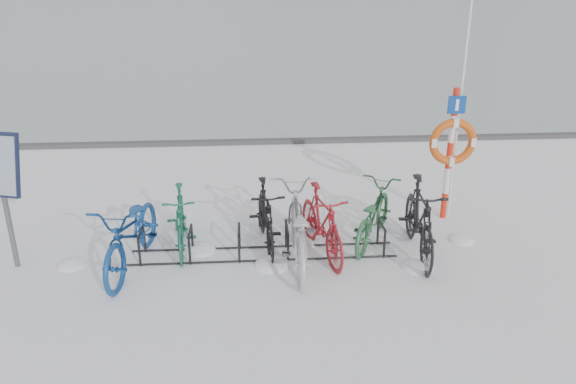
% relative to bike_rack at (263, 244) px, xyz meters
% --- Properties ---
extents(ground, '(900.00, 900.00, 0.00)m').
position_rel_bike_rack_xyz_m(ground, '(0.00, 0.00, -0.18)').
color(ground, white).
rests_on(ground, ground).
extents(quay_edge, '(400.00, 0.25, 0.10)m').
position_rel_bike_rack_xyz_m(quay_edge, '(0.00, 5.90, -0.13)').
color(quay_edge, '#3F3F42').
rests_on(quay_edge, ground).
extents(bike_rack, '(4.00, 0.48, 0.46)m').
position_rel_bike_rack_xyz_m(bike_rack, '(0.00, 0.00, 0.00)').
color(bike_rack, black).
rests_on(bike_rack, ground).
extents(lifebuoy_station, '(0.79, 0.23, 4.12)m').
position_rel_bike_rack_xyz_m(lifebuoy_station, '(3.18, 1.11, 1.20)').
color(lifebuoy_station, red).
rests_on(lifebuoy_station, ground).
extents(bike_0, '(1.04, 2.21, 1.11)m').
position_rel_bike_rack_xyz_m(bike_0, '(-1.88, -0.19, 0.38)').
color(bike_0, navy).
rests_on(bike_0, ground).
extents(bike_1, '(0.61, 1.68, 0.99)m').
position_rel_bike_rack_xyz_m(bike_1, '(-1.25, 0.34, 0.32)').
color(bike_1, '#165944').
rests_on(bike_1, ground).
extents(bike_2, '(0.65, 1.78, 1.05)m').
position_rel_bike_rack_xyz_m(bike_2, '(0.05, 0.35, 0.34)').
color(bike_2, black).
rests_on(bike_2, ground).
extents(bike_3, '(0.80, 2.22, 1.16)m').
position_rel_bike_rack_xyz_m(bike_3, '(0.49, -0.24, 0.40)').
color(bike_3, '#A8A9AF').
rests_on(bike_3, ground).
extents(bike_4, '(0.88, 1.85, 1.07)m').
position_rel_bike_rack_xyz_m(bike_4, '(0.88, 0.00, 0.35)').
color(bike_4, maroon).
rests_on(bike_4, ground).
extents(bike_5, '(1.39, 1.90, 0.95)m').
position_rel_bike_rack_xyz_m(bike_5, '(1.74, 0.41, 0.29)').
color(bike_5, '#2B623B').
rests_on(bike_5, ground).
extents(bike_6, '(0.73, 2.01, 1.18)m').
position_rel_bike_rack_xyz_m(bike_6, '(2.34, -0.10, 0.41)').
color(bike_6, black).
rests_on(bike_6, ground).
extents(snow_drifts, '(6.40, 1.28, 0.19)m').
position_rel_bike_rack_xyz_m(snow_drifts, '(0.28, -0.11, -0.18)').
color(snow_drifts, white).
rests_on(snow_drifts, ground).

